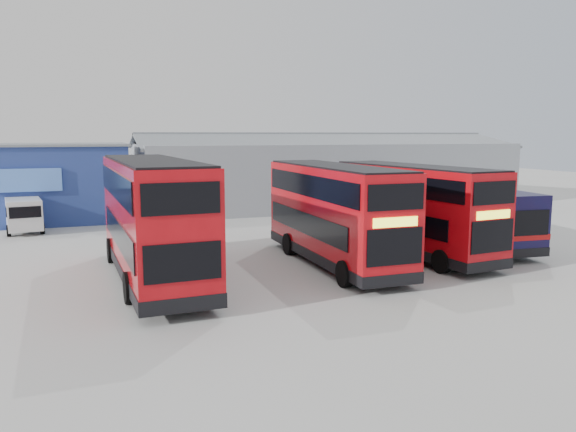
{
  "coord_description": "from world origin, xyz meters",
  "views": [
    {
      "loc": [
        -10.51,
        -23.13,
        5.72
      ],
      "look_at": [
        -2.13,
        0.31,
        2.1
      ],
      "focal_mm": 35.0,
      "sensor_mm": 36.0,
      "label": 1
    }
  ],
  "objects_px": {
    "double_decker_centre": "(334,215)",
    "double_decker_right": "(412,211)",
    "office_block": "(33,182)",
    "panel_van": "(23,213)",
    "maintenance_shed": "(323,172)",
    "double_decker_left": "(153,221)",
    "single_decker_blue": "(456,214)"
  },
  "relations": [
    {
      "from": "double_decker_centre",
      "to": "double_decker_right",
      "type": "relative_size",
      "value": 1.01
    },
    {
      "from": "double_decker_centre",
      "to": "office_block",
      "type": "bearing_deg",
      "value": 125.82
    },
    {
      "from": "double_decker_centre",
      "to": "panel_van",
      "type": "bearing_deg",
      "value": 134.38
    },
    {
      "from": "double_decker_centre",
      "to": "panel_van",
      "type": "xyz_separation_m",
      "value": [
        -13.86,
        14.13,
        -1.07
      ]
    },
    {
      "from": "double_decker_right",
      "to": "double_decker_centre",
      "type": "bearing_deg",
      "value": -178.2
    },
    {
      "from": "maintenance_shed",
      "to": "office_block",
      "type": "bearing_deg",
      "value": -174.79
    },
    {
      "from": "maintenance_shed",
      "to": "double_decker_left",
      "type": "height_order",
      "value": "maintenance_shed"
    },
    {
      "from": "double_decker_centre",
      "to": "panel_van",
      "type": "relative_size",
      "value": 2.17
    },
    {
      "from": "maintenance_shed",
      "to": "panel_van",
      "type": "relative_size",
      "value": 6.33
    },
    {
      "from": "office_block",
      "to": "double_decker_centre",
      "type": "xyz_separation_m",
      "value": [
        13.62,
        -18.83,
        -0.39
      ]
    },
    {
      "from": "maintenance_shed",
      "to": "double_decker_right",
      "type": "xyz_separation_m",
      "value": [
        -4.05,
        -20.26,
        -0.47
      ]
    },
    {
      "from": "double_decker_left",
      "to": "single_decker_blue",
      "type": "bearing_deg",
      "value": -173.09
    },
    {
      "from": "maintenance_shed",
      "to": "double_decker_right",
      "type": "height_order",
      "value": "maintenance_shed"
    },
    {
      "from": "double_decker_right",
      "to": "panel_van",
      "type": "relative_size",
      "value": 2.15
    },
    {
      "from": "office_block",
      "to": "panel_van",
      "type": "height_order",
      "value": "office_block"
    },
    {
      "from": "office_block",
      "to": "panel_van",
      "type": "xyz_separation_m",
      "value": [
        -0.24,
        -4.69,
        -1.46
      ]
    },
    {
      "from": "double_decker_left",
      "to": "office_block",
      "type": "bearing_deg",
      "value": -75.67
    },
    {
      "from": "maintenance_shed",
      "to": "panel_van",
      "type": "height_order",
      "value": "maintenance_shed"
    },
    {
      "from": "office_block",
      "to": "double_decker_right",
      "type": "xyz_separation_m",
      "value": [
        17.95,
        -18.26,
        -0.44
      ]
    },
    {
      "from": "double_decker_left",
      "to": "panel_van",
      "type": "relative_size",
      "value": 2.37
    },
    {
      "from": "maintenance_shed",
      "to": "double_decker_centre",
      "type": "bearing_deg",
      "value": -111.91
    },
    {
      "from": "office_block",
      "to": "double_decker_right",
      "type": "distance_m",
      "value": 25.6
    },
    {
      "from": "panel_van",
      "to": "double_decker_right",
      "type": "bearing_deg",
      "value": -45.07
    },
    {
      "from": "panel_van",
      "to": "maintenance_shed",
      "type": "bearing_deg",
      "value": 8.41
    },
    {
      "from": "office_block",
      "to": "maintenance_shed",
      "type": "bearing_deg",
      "value": 5.21
    },
    {
      "from": "maintenance_shed",
      "to": "double_decker_left",
      "type": "distance_m",
      "value": 26.51
    },
    {
      "from": "single_decker_blue",
      "to": "panel_van",
      "type": "bearing_deg",
      "value": -22.46
    },
    {
      "from": "maintenance_shed",
      "to": "double_decker_centre",
      "type": "relative_size",
      "value": 2.92
    },
    {
      "from": "office_block",
      "to": "maintenance_shed",
      "type": "distance_m",
      "value": 22.09
    },
    {
      "from": "double_decker_left",
      "to": "single_decker_blue",
      "type": "distance_m",
      "value": 16.41
    },
    {
      "from": "office_block",
      "to": "single_decker_blue",
      "type": "distance_m",
      "value": 27.32
    },
    {
      "from": "double_decker_right",
      "to": "panel_van",
      "type": "height_order",
      "value": "double_decker_right"
    }
  ]
}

